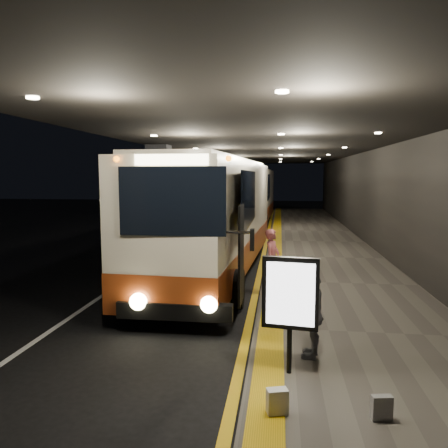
# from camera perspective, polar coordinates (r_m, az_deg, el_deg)

# --- Properties ---
(ground) EXTENTS (90.00, 90.00, 0.00)m
(ground) POSITION_cam_1_polar(r_m,az_deg,el_deg) (12.73, -6.61, -8.62)
(ground) COLOR black
(lane_line_white) EXTENTS (0.12, 50.00, 0.01)m
(lane_line_white) POSITION_cam_1_polar(r_m,az_deg,el_deg) (17.90, -8.36, -4.25)
(lane_line_white) COLOR silver
(lane_line_white) RESTS_ON ground
(kerb_stripe_yellow) EXTENTS (0.18, 50.00, 0.01)m
(kerb_stripe_yellow) POSITION_cam_1_polar(r_m,az_deg,el_deg) (17.26, 5.07, -4.61)
(kerb_stripe_yellow) COLOR gold
(kerb_stripe_yellow) RESTS_ON ground
(sidewalk) EXTENTS (4.50, 50.00, 0.15)m
(sidewalk) POSITION_cam_1_polar(r_m,az_deg,el_deg) (17.32, 13.05, -4.47)
(sidewalk) COLOR #514C44
(sidewalk) RESTS_ON ground
(tactile_strip) EXTENTS (0.50, 50.00, 0.01)m
(tactile_strip) POSITION_cam_1_polar(r_m,az_deg,el_deg) (17.22, 6.74, -4.14)
(tactile_strip) COLOR gold
(tactile_strip) RESTS_ON sidewalk
(terminal_wall) EXTENTS (0.10, 50.00, 6.00)m
(terminal_wall) POSITION_cam_1_polar(r_m,az_deg,el_deg) (17.40, 20.72, 5.03)
(terminal_wall) COLOR black
(terminal_wall) RESTS_ON ground
(support_columns) EXTENTS (0.80, 24.80, 4.40)m
(support_columns) POSITION_cam_1_polar(r_m,az_deg,el_deg) (16.59, -8.42, 2.56)
(support_columns) COLOR black
(support_columns) RESTS_ON ground
(canopy) EXTENTS (9.00, 50.00, 0.40)m
(canopy) POSITION_cam_1_polar(r_m,az_deg,el_deg) (16.99, 5.74, 10.78)
(canopy) COLOR black
(canopy) RESTS_ON support_columns
(coach_main) EXTENTS (3.08, 11.98, 3.70)m
(coach_main) POSITION_cam_1_polar(r_m,az_deg,el_deg) (14.44, -1.08, 0.38)
(coach_main) COLOR beige
(coach_main) RESTS_ON ground
(coach_second) EXTENTS (2.80, 11.63, 3.63)m
(coach_second) POSITION_cam_1_polar(r_m,az_deg,el_deg) (29.37, 3.58, 3.36)
(coach_second) COLOR beige
(coach_second) RESTS_ON ground
(coach_third) EXTENTS (2.55, 11.05, 3.45)m
(coach_third) POSITION_cam_1_polar(r_m,az_deg,el_deg) (45.26, 4.68, 4.30)
(coach_third) COLOR beige
(coach_third) RESTS_ON ground
(passenger_boarding) EXTENTS (0.58, 0.70, 1.65)m
(passenger_boarding) POSITION_cam_1_polar(r_m,az_deg,el_deg) (12.28, 6.30, -4.51)
(passenger_boarding) COLOR #B15257
(passenger_boarding) RESTS_ON sidewalk
(passenger_waiting_grey) EXTENTS (0.61, 0.96, 1.51)m
(passenger_waiting_grey) POSITION_cam_1_polar(r_m,az_deg,el_deg) (7.81, 11.55, -11.49)
(passenger_waiting_grey) COLOR #4E4E53
(passenger_waiting_grey) RESTS_ON sidewalk
(bag_polka) EXTENTS (0.28, 0.16, 0.32)m
(bag_polka) POSITION_cam_1_polar(r_m,az_deg,el_deg) (6.42, 19.90, -21.64)
(bag_polka) COLOR black
(bag_polka) RESTS_ON sidewalk
(bag_plain) EXTENTS (0.31, 0.23, 0.34)m
(bag_plain) POSITION_cam_1_polar(r_m,az_deg,el_deg) (6.25, 6.97, -22.03)
(bag_plain) COLOR silver
(bag_plain) RESTS_ON sidewalk
(info_sign) EXTENTS (0.89, 0.23, 1.88)m
(info_sign) POSITION_cam_1_polar(r_m,az_deg,el_deg) (6.99, 8.65, -9.22)
(info_sign) COLOR black
(info_sign) RESTS_ON sidewalk
(stanchion_post) EXTENTS (0.05, 0.05, 1.21)m
(stanchion_post) POSITION_cam_1_polar(r_m,az_deg,el_deg) (9.66, 7.29, -8.87)
(stanchion_post) COLOR black
(stanchion_post) RESTS_ON sidewalk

